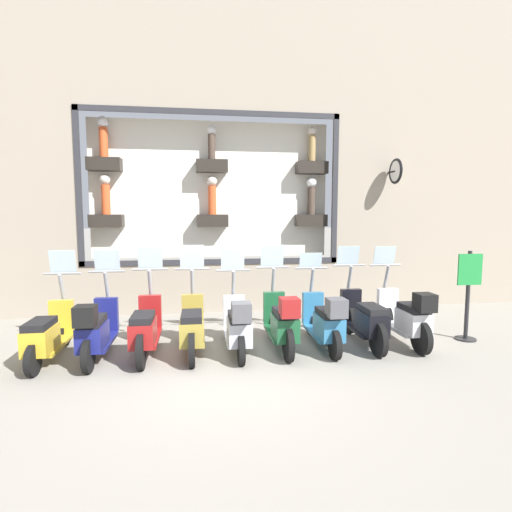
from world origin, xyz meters
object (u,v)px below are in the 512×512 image
at_px(scooter_teal_2, 325,322).
at_px(scooter_red_6, 146,329).
at_px(scooter_yellow_8, 48,334).
at_px(scooter_navy_7, 96,330).
at_px(scooter_white_0, 406,317).
at_px(scooter_black_1, 364,320).
at_px(scooter_olive_5, 192,327).
at_px(scooter_green_3, 282,322).
at_px(shop_sign_post, 468,293).
at_px(scooter_silver_4, 238,325).

height_order(scooter_teal_2, scooter_red_6, scooter_red_6).
relative_size(scooter_teal_2, scooter_yellow_8, 1.00).
relative_size(scooter_red_6, scooter_navy_7, 1.01).
bearing_deg(scooter_white_0, scooter_teal_2, 90.51).
xyz_separation_m(scooter_black_1, scooter_olive_5, (-0.00, 2.88, -0.01)).
bearing_deg(scooter_green_3, scooter_black_1, -87.60).
bearing_deg(shop_sign_post, scooter_silver_4, 91.66).
bearing_deg(scooter_navy_7, scooter_yellow_8, 85.29).
xyz_separation_m(scooter_white_0, scooter_black_1, (0.06, 0.72, -0.04)).
distance_m(scooter_black_1, shop_sign_post, 1.97).
xyz_separation_m(scooter_teal_2, scooter_silver_4, (-0.00, 1.44, -0.00)).
height_order(scooter_black_1, scooter_silver_4, scooter_black_1).
distance_m(scooter_teal_2, scooter_green_3, 0.72).
distance_m(scooter_white_0, scooter_olive_5, 3.60).
bearing_deg(scooter_green_3, scooter_red_6, 88.40).
distance_m(scooter_black_1, scooter_olive_5, 2.88).
relative_size(scooter_red_6, scooter_yellow_8, 1.01).
bearing_deg(scooter_black_1, scooter_teal_2, 95.79).
height_order(scooter_silver_4, scooter_yellow_8, scooter_yellow_8).
bearing_deg(scooter_white_0, scooter_green_3, 90.01).
height_order(scooter_white_0, scooter_silver_4, scooter_white_0).
bearing_deg(scooter_black_1, scooter_red_6, 90.00).
relative_size(scooter_yellow_8, shop_sign_post, 1.13).
xyz_separation_m(scooter_black_1, scooter_green_3, (-0.06, 1.44, 0.03)).
xyz_separation_m(scooter_white_0, scooter_olive_5, (0.06, 3.60, -0.04)).
xyz_separation_m(scooter_white_0, scooter_yellow_8, (0.05, 5.76, -0.07)).
bearing_deg(scooter_black_1, scooter_white_0, -94.78).
bearing_deg(scooter_white_0, scooter_red_6, 89.21).
xyz_separation_m(scooter_silver_4, scooter_olive_5, (0.07, 0.72, -0.02)).
bearing_deg(scooter_silver_4, scooter_yellow_8, 88.69).
relative_size(scooter_green_3, scooter_navy_7, 1.00).
relative_size(scooter_red_6, shop_sign_post, 1.14).
distance_m(scooter_white_0, scooter_black_1, 0.72).
relative_size(scooter_olive_5, scooter_yellow_8, 1.01).
relative_size(scooter_black_1, scooter_silver_4, 1.01).
distance_m(scooter_teal_2, scooter_navy_7, 3.60).
distance_m(scooter_white_0, scooter_teal_2, 1.44).
bearing_deg(scooter_green_3, scooter_olive_5, 87.63).
bearing_deg(shop_sign_post, scooter_olive_5, 90.53).
bearing_deg(scooter_olive_5, scooter_red_6, 89.96).
bearing_deg(scooter_navy_7, scooter_green_3, -89.85).
bearing_deg(scooter_green_3, scooter_silver_4, 91.11).
xyz_separation_m(scooter_white_0, scooter_navy_7, (-0.01, 5.04, -0.01)).
bearing_deg(scooter_olive_5, scooter_white_0, -90.95).
distance_m(scooter_white_0, scooter_red_6, 4.32).
bearing_deg(scooter_teal_2, shop_sign_post, -87.47).
distance_m(scooter_teal_2, shop_sign_post, 2.68).
distance_m(scooter_green_3, scooter_navy_7, 2.88).
relative_size(scooter_green_3, scooter_silver_4, 1.01).
distance_m(scooter_olive_5, scooter_navy_7, 1.44).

